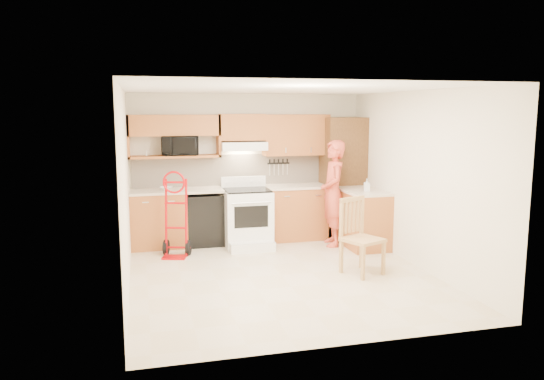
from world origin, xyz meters
name	(u,v)px	position (x,y,z in m)	size (l,w,h in m)	color
floor	(281,276)	(0.00, 0.00, -0.01)	(4.00, 4.50, 0.02)	beige
ceiling	(281,88)	(0.00, 0.00, 2.51)	(4.00, 4.50, 0.02)	white
wall_back	(247,167)	(0.00, 2.26, 1.25)	(4.00, 0.02, 2.50)	#EFE5CE
wall_front	(346,218)	(0.00, -2.26, 1.25)	(4.00, 0.02, 2.50)	#EFE5CE
wall_left	(125,190)	(-2.01, 0.00, 1.25)	(0.02, 4.50, 2.50)	#EFE5CE
wall_right	(417,179)	(2.01, 0.00, 1.25)	(0.02, 4.50, 2.50)	#EFE5CE
backsplash	(248,170)	(0.00, 2.23, 1.20)	(3.92, 0.03, 0.55)	beige
lower_cab_left	(159,220)	(-1.55, 1.95, 0.45)	(0.90, 0.60, 0.90)	#A55628
dishwasher	(204,219)	(-0.80, 1.95, 0.42)	(0.60, 0.60, 0.85)	black
lower_cab_right	(298,213)	(0.83, 1.95, 0.45)	(1.14, 0.60, 0.90)	#A55628
countertop_left	(176,191)	(-1.25, 1.95, 0.92)	(1.50, 0.63, 0.04)	beige
countertop_right	(298,186)	(0.83, 1.95, 0.92)	(1.14, 0.63, 0.04)	beige
cab_return_right	(363,219)	(1.70, 1.15, 0.45)	(0.60, 1.00, 0.90)	#A55628
countertop_return	(363,191)	(1.70, 1.15, 0.92)	(0.63, 1.00, 0.04)	beige
pantry_tall	(342,177)	(1.65, 1.95, 1.05)	(0.70, 0.60, 2.10)	brown
upper_cab_left	(174,125)	(-1.25, 2.08, 1.98)	(1.50, 0.33, 0.34)	#A55628
upper_shelf_mw	(175,156)	(-1.25, 2.08, 1.47)	(1.50, 0.33, 0.04)	#A55628
upper_cab_center	(242,127)	(-0.12, 2.08, 1.94)	(0.76, 0.33, 0.44)	#A55628
upper_cab_right	(296,135)	(0.83, 2.08, 1.80)	(1.14, 0.33, 0.70)	#A55628
range_hood	(243,146)	(-0.12, 2.02, 1.63)	(0.76, 0.46, 0.14)	white
knife_strip	(279,167)	(0.55, 2.21, 1.24)	(0.40, 0.05, 0.29)	black
microwave	(179,145)	(-1.17, 2.08, 1.65)	(0.58, 0.40, 0.32)	black
range	(248,213)	(-0.13, 1.61, 0.56)	(0.76, 1.00, 1.12)	white
person	(333,193)	(1.25, 1.35, 0.87)	(0.64, 0.42, 1.75)	#CF4A34
hand_truck	(175,219)	(-1.33, 1.28, 0.60)	(0.47, 0.43, 1.19)	#B9080C
dining_chair	(363,237)	(1.09, -0.22, 0.52)	(0.47, 0.51, 1.04)	tan
soap_bottle	(367,185)	(1.70, 1.02, 1.04)	(0.09, 0.09, 0.20)	white
bowl	(166,188)	(-1.41, 1.95, 0.97)	(0.21, 0.21, 0.05)	white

